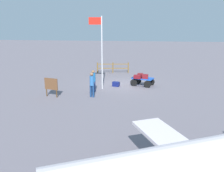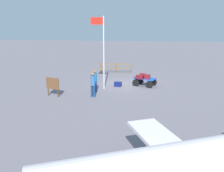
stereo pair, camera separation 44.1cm
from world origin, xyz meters
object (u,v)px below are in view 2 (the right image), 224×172
at_px(luggage_cart, 145,80).
at_px(worker_lead, 93,83).
at_px(flagpole, 102,47).
at_px(suitcase_maroon, 140,77).
at_px(suitcase_olive, 118,84).
at_px(worker_trailing, 95,79).
at_px(suitcase_grey, 142,76).
at_px(suitcase_tan, 147,77).
at_px(signboard, 53,85).

height_order(luggage_cart, worker_lead, worker_lead).
bearing_deg(luggage_cart, flagpole, 25.64).
relative_size(luggage_cart, flagpole, 0.36).
xyz_separation_m(suitcase_maroon, suitcase_olive, (1.77, 0.19, -0.64)).
distance_m(luggage_cart, worker_trailing, 4.48).
xyz_separation_m(suitcase_olive, worker_lead, (1.26, 3.35, 0.84)).
distance_m(suitcase_grey, worker_trailing, 4.33).
height_order(suitcase_tan, suitcase_olive, suitcase_tan).
height_order(suitcase_maroon, signboard, signboard).
height_order(suitcase_tan, suitcase_grey, suitcase_grey).
bearing_deg(suitcase_tan, worker_lead, 44.42).
xyz_separation_m(suitcase_olive, signboard, (4.14, 3.69, 0.67)).
xyz_separation_m(suitcase_tan, signboard, (6.53, 3.93, 0.00)).
height_order(luggage_cart, suitcase_olive, luggage_cart).
bearing_deg(suitcase_maroon, worker_trailing, 33.59).
distance_m(luggage_cart, flagpole, 4.62).
xyz_separation_m(suitcase_tan, suitcase_grey, (0.42, -0.38, 0.00)).
height_order(worker_lead, signboard, worker_lead).
bearing_deg(worker_trailing, signboard, 32.97).
bearing_deg(worker_trailing, luggage_cart, -145.03).
distance_m(worker_trailing, flagpole, 2.59).
relative_size(luggage_cart, signboard, 1.51).
relative_size(luggage_cart, suitcase_tan, 4.15).
xyz_separation_m(suitcase_grey, suitcase_olive, (1.98, 0.62, -0.68)).
bearing_deg(worker_lead, suitcase_grey, -129.27).
distance_m(suitcase_tan, suitcase_grey, 0.56).
relative_size(suitcase_grey, flagpole, 0.09).
bearing_deg(worker_lead, flagpole, -94.17).
distance_m(suitcase_maroon, worker_lead, 4.66).
bearing_deg(flagpole, suitcase_grey, -152.43).
xyz_separation_m(luggage_cart, suitcase_grey, (0.19, -0.04, 0.40)).
height_order(suitcase_maroon, worker_lead, worker_lead).
bearing_deg(suitcase_grey, suitcase_tan, 137.46).
bearing_deg(suitcase_olive, suitcase_grey, -162.61).
bearing_deg(suitcase_maroon, suitcase_grey, -116.34).
relative_size(suitcase_maroon, worker_lead, 0.36).
bearing_deg(suitcase_grey, suitcase_maroon, 63.66).
distance_m(worker_lead, flagpole, 3.31).
bearing_deg(flagpole, luggage_cart, -154.36).
bearing_deg(worker_trailing, suitcase_tan, -150.32).
relative_size(suitcase_olive, flagpole, 0.11).
distance_m(suitcase_tan, suitcase_olive, 2.50).
bearing_deg(suitcase_olive, worker_lead, 69.36).
height_order(luggage_cart, suitcase_grey, suitcase_grey).
relative_size(suitcase_maroon, flagpole, 0.12).
bearing_deg(flagpole, worker_trailing, 68.45).
xyz_separation_m(luggage_cart, suitcase_maroon, (0.40, 0.40, 0.37)).
bearing_deg(suitcase_maroon, worker_lead, 49.40).
distance_m(luggage_cart, suitcase_grey, 0.45).
distance_m(suitcase_olive, signboard, 5.59).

